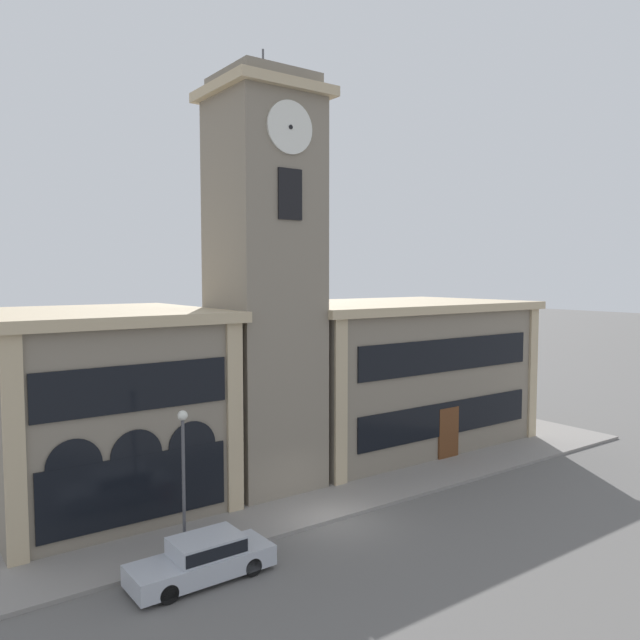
# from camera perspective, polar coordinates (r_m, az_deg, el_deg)

# --- Properties ---
(ground_plane) EXTENTS (300.00, 300.00, 0.00)m
(ground_plane) POSITION_cam_1_polar(r_m,az_deg,el_deg) (26.73, 1.30, -18.02)
(ground_plane) COLOR #605E5B
(sidewalk_kerb) EXTENTS (44.11, 14.98, 0.15)m
(sidewalk_kerb) POSITION_cam_1_polar(r_m,az_deg,el_deg) (32.61, -6.95, -13.76)
(sidewalk_kerb) COLOR gray
(sidewalk_kerb) RESTS_ON ground_plane
(clock_tower) EXTENTS (5.01, 5.01, 20.32)m
(clock_tower) POSITION_cam_1_polar(r_m,az_deg,el_deg) (29.21, -5.09, 3.20)
(clock_tower) COLOR gray
(clock_tower) RESTS_ON ground_plane
(town_hall_left_wing) EXTENTS (9.81, 10.46, 8.55)m
(town_hall_left_wing) POSITION_cam_1_polar(r_m,az_deg,el_deg) (29.44, -19.70, -7.42)
(town_hall_left_wing) COLOR gray
(town_hall_left_wing) RESTS_ON ground_plane
(town_hall_right_wing) EXTENTS (16.30, 10.46, 8.47)m
(town_hall_right_wing) POSITION_cam_1_polar(r_m,az_deg,el_deg) (37.99, 6.23, -4.70)
(town_hall_right_wing) COLOR gray
(town_hall_right_wing) RESTS_ON ground_plane
(parked_car_near) EXTENTS (4.82, 1.80, 1.41)m
(parked_car_near) POSITION_cam_1_polar(r_m,az_deg,el_deg) (22.42, -10.61, -20.57)
(parked_car_near) COLOR #B2B7C1
(parked_car_near) RESTS_ON ground_plane
(street_lamp) EXTENTS (0.36, 0.36, 5.18)m
(street_lamp) POSITION_cam_1_polar(r_m,az_deg,el_deg) (23.05, -12.40, -12.28)
(street_lamp) COLOR #4C4C51
(street_lamp) RESTS_ON sidewalk_kerb
(fire_hydrant) EXTENTS (0.22, 0.22, 0.87)m
(fire_hydrant) POSITION_cam_1_polar(r_m,az_deg,el_deg) (24.48, -8.71, -18.77)
(fire_hydrant) COLOR red
(fire_hydrant) RESTS_ON sidewalk_kerb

